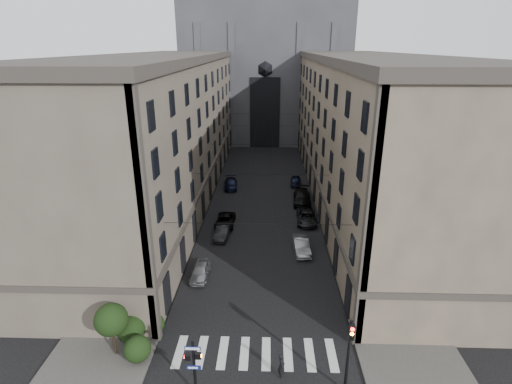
# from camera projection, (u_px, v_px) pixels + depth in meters

# --- Properties ---
(sidewalk_left) EXTENTS (7.00, 80.00, 0.15)m
(sidewalk_left) POSITION_uv_depth(u_px,v_px,m) (189.00, 193.00, 56.84)
(sidewalk_left) COLOR #383533
(sidewalk_left) RESTS_ON ground
(sidewalk_right) EXTENTS (7.00, 80.00, 0.15)m
(sidewalk_right) POSITION_uv_depth(u_px,v_px,m) (337.00, 195.00, 56.22)
(sidewalk_right) COLOR #383533
(sidewalk_right) RESTS_ON ground
(zebra_crossing) EXTENTS (11.00, 3.20, 0.01)m
(zebra_crossing) POSITION_uv_depth(u_px,v_px,m) (255.00, 353.00, 27.49)
(zebra_crossing) COLOR beige
(zebra_crossing) RESTS_ON ground
(building_left) EXTENTS (13.60, 60.60, 18.85)m
(building_left) POSITION_uv_depth(u_px,v_px,m) (163.00, 129.00, 53.71)
(building_left) COLOR #50473D
(building_left) RESTS_ON ground
(building_right) EXTENTS (13.60, 60.60, 18.85)m
(building_right) POSITION_uv_depth(u_px,v_px,m) (364.00, 130.00, 52.92)
(building_right) COLOR brown
(building_right) RESTS_ON ground
(gothic_tower) EXTENTS (35.00, 23.00, 58.00)m
(gothic_tower) POSITION_uv_depth(u_px,v_px,m) (266.00, 55.00, 86.90)
(gothic_tower) COLOR #2D2D33
(gothic_tower) RESTS_ON ground
(pedestrian_signal_left) EXTENTS (1.02, 0.38, 4.00)m
(pedestrian_signal_left) POSITION_uv_depth(u_px,v_px,m) (194.00, 363.00, 23.51)
(pedestrian_signal_left) COLOR black
(pedestrian_signal_left) RESTS_ON ground
(traffic_light_right) EXTENTS (0.34, 0.50, 5.20)m
(traffic_light_right) POSITION_uv_depth(u_px,v_px,m) (349.00, 349.00, 23.30)
(traffic_light_right) COLOR black
(traffic_light_right) RESTS_ON ground
(shrub_cluster) EXTENTS (3.90, 4.40, 3.90)m
(shrub_cluster) POSITION_uv_depth(u_px,v_px,m) (127.00, 329.00, 27.13)
(shrub_cluster) COLOR black
(shrub_cluster) RESTS_ON sidewalk_left
(tram_wires) EXTENTS (14.00, 60.00, 0.43)m
(tram_wires) POSITION_uv_depth(u_px,v_px,m) (263.00, 145.00, 53.69)
(tram_wires) COLOR black
(tram_wires) RESTS_ON ground
(car_left_near) EXTENTS (1.66, 3.89, 1.31)m
(car_left_near) POSITION_uv_depth(u_px,v_px,m) (201.00, 271.00, 36.26)
(car_left_near) COLOR gray
(car_left_near) RESTS_ON ground
(car_left_midnear) EXTENTS (1.68, 4.08, 1.31)m
(car_left_midnear) POSITION_uv_depth(u_px,v_px,m) (222.00, 232.00, 43.83)
(car_left_midnear) COLOR black
(car_left_midnear) RESTS_ON ground
(car_left_midfar) EXTENTS (2.23, 4.63, 1.27)m
(car_left_midfar) POSITION_uv_depth(u_px,v_px,m) (225.00, 221.00, 46.61)
(car_left_midfar) COLOR black
(car_left_midfar) RESTS_ON ground
(car_left_far) EXTENTS (2.22, 4.72, 1.33)m
(car_left_far) POSITION_uv_depth(u_px,v_px,m) (231.00, 184.00, 58.94)
(car_left_far) COLOR black
(car_left_far) RESTS_ON ground
(car_right_near) EXTENTS (1.84, 4.41, 1.42)m
(car_right_near) POSITION_uv_depth(u_px,v_px,m) (301.00, 245.00, 40.75)
(car_right_near) COLOR gray
(car_right_near) RESTS_ON ground
(car_right_midnear) EXTENTS (2.46, 4.98, 1.36)m
(car_right_midnear) POSITION_uv_depth(u_px,v_px,m) (306.00, 217.00, 47.51)
(car_right_midnear) COLOR black
(car_right_midnear) RESTS_ON ground
(car_right_midfar) EXTENTS (2.61, 5.76, 1.64)m
(car_right_midfar) POSITION_uv_depth(u_px,v_px,m) (302.00, 197.00, 53.32)
(car_right_midfar) COLOR black
(car_right_midfar) RESTS_ON ground
(car_right_far) EXTENTS (1.77, 3.88, 1.29)m
(car_right_far) POSITION_uv_depth(u_px,v_px,m) (296.00, 181.00, 60.19)
(car_right_far) COLOR black
(car_right_far) RESTS_ON ground
(pedestrian) EXTENTS (0.48, 0.68, 1.78)m
(pedestrian) POSITION_uv_depth(u_px,v_px,m) (281.00, 365.00, 25.26)
(pedestrian) COLOR black
(pedestrian) RESTS_ON ground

